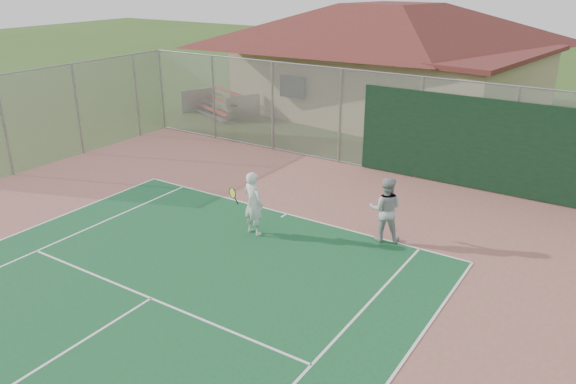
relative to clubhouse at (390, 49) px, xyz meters
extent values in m
cylinder|color=gray|center=(-7.31, -8.15, -1.44)|extent=(0.08, 0.08, 3.50)
cylinder|color=gray|center=(-4.31, -8.15, -1.44)|extent=(0.08, 0.08, 3.50)
cylinder|color=gray|center=(-1.31, -8.15, -1.44)|extent=(0.08, 0.08, 3.50)
cylinder|color=gray|center=(1.69, -8.15, -1.44)|extent=(0.08, 0.08, 3.50)
cylinder|color=gray|center=(4.69, -8.15, -1.44)|extent=(0.08, 0.08, 3.50)
cylinder|color=gray|center=(7.69, -8.15, -1.44)|extent=(0.08, 0.08, 3.50)
cylinder|color=gray|center=(2.69, -8.15, 0.31)|extent=(20.00, 0.05, 0.05)
cylinder|color=gray|center=(2.69, -8.15, -3.14)|extent=(20.00, 0.05, 0.05)
cube|color=#999EA0|center=(2.69, -8.15, -1.44)|extent=(20.00, 0.02, 3.50)
cube|color=black|center=(7.69, -8.20, -1.64)|extent=(10.00, 0.04, 3.00)
cylinder|color=gray|center=(-7.31, -9.65, -1.44)|extent=(0.08, 0.08, 3.50)
cylinder|color=gray|center=(-7.31, -12.65, -1.44)|extent=(0.08, 0.08, 3.50)
cylinder|color=gray|center=(-7.31, -15.65, -1.44)|extent=(0.08, 0.08, 3.50)
cube|color=#999EA0|center=(-7.31, -12.65, -1.44)|extent=(0.02, 9.00, 3.50)
cube|color=tan|center=(0.00, 0.00, -1.54)|extent=(14.31, 10.52, 3.31)
cube|color=maroon|center=(0.00, 0.00, 0.17)|extent=(14.93, 11.14, 0.20)
pyramid|color=maroon|center=(0.00, 0.00, 2.10)|extent=(15.74, 11.57, 1.99)
cube|color=black|center=(2.21, -4.44, -2.04)|extent=(0.99, 0.06, 2.32)
cube|color=maroon|center=(-6.82, -5.31, -2.83)|extent=(2.94, 1.49, 0.05)
cube|color=#B2B5BA|center=(-6.82, -5.57, -3.04)|extent=(2.93, 1.46, 0.04)
cube|color=maroon|center=(-6.82, -4.75, -2.48)|extent=(2.94, 1.49, 0.05)
cube|color=#B2B5BA|center=(-6.82, -5.01, -2.68)|extent=(2.93, 1.46, 0.04)
cube|color=maroon|center=(-6.82, -4.18, -2.12)|extent=(2.94, 1.49, 0.05)
cube|color=#B2B5BA|center=(-6.82, -4.44, -2.32)|extent=(2.93, 1.46, 0.04)
cube|color=#B2B5BA|center=(-8.25, -4.75, -2.63)|extent=(0.79, 1.72, 1.13)
cube|color=#B2B5BA|center=(-5.38, -4.75, -2.63)|extent=(0.79, 1.72, 1.13)
imported|color=silver|center=(2.65, -14.85, -2.30)|extent=(0.71, 0.53, 1.78)
imported|color=#A4A7A9|center=(5.80, -13.29, -2.31)|extent=(1.05, 0.94, 1.77)
camera|label=1|loc=(10.99, -26.02, 3.57)|focal=35.00mm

